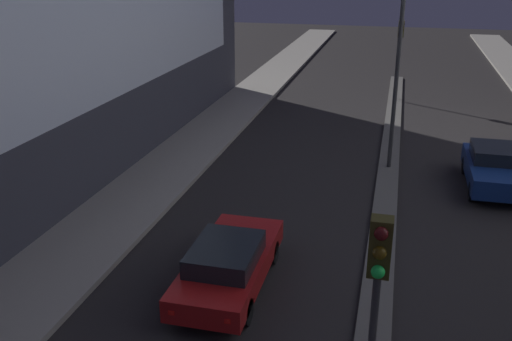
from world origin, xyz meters
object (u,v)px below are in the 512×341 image
car_left_lane (229,263)px  car_right_lane (494,168)px  traffic_light_near (376,291)px  traffic_light_mid (400,42)px

car_left_lane → car_right_lane: 11.29m
traffic_light_near → traffic_light_mid: size_ratio=1.00×
traffic_light_mid → car_right_lane: bearing=-73.7°
traffic_light_near → traffic_light_mid: 25.65m
traffic_light_mid → car_left_lane: 21.59m
traffic_light_near → car_right_lane: (3.64, 13.16, -2.56)m
car_left_lane → traffic_light_near: bearing=-51.2°
traffic_light_near → car_right_lane: 13.89m
car_right_lane → traffic_light_mid: bearing=106.3°
car_left_lane → car_right_lane: car_right_lane is taller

